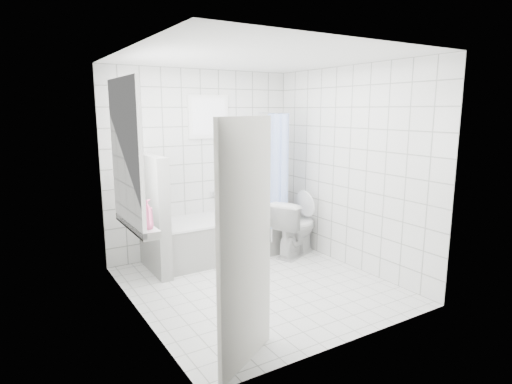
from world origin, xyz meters
TOP-DOWN VIEW (x-y plane):
  - ground at (0.00, 0.00)m, footprint 3.00×3.00m
  - ceiling at (0.00, 0.00)m, footprint 3.00×3.00m
  - wall_back at (0.00, 1.50)m, footprint 2.80×0.02m
  - wall_front at (0.00, -1.50)m, footprint 2.80×0.02m
  - wall_left at (-1.40, 0.00)m, footprint 0.02×3.00m
  - wall_right at (1.40, 0.00)m, footprint 0.02×3.00m
  - window_left at (-1.35, 0.30)m, footprint 0.01×0.90m
  - window_back at (0.10, 1.46)m, footprint 0.50×0.01m
  - window_sill at (-1.31, 0.30)m, footprint 0.18×1.02m
  - door at (-0.91, -1.28)m, footprint 0.71×0.44m
  - bathtub at (0.10, 1.12)m, footprint 1.82×0.77m
  - partition_wall at (-0.88, 1.07)m, footprint 0.15×0.85m
  - tiled_ledge at (1.16, 1.38)m, footprint 0.40×0.24m
  - toilet at (1.03, 0.65)m, footprint 0.90×0.73m
  - curtain_rod at (0.95, 1.10)m, footprint 0.02×0.80m
  - shower_curtain at (0.95, 0.97)m, footprint 0.14×0.48m
  - tub_faucet at (0.20, 1.46)m, footprint 0.18×0.06m
  - sill_bottles at (-1.30, 0.20)m, footprint 0.15×0.67m
  - ledge_bottles at (1.15, 1.35)m, footprint 0.16×0.17m

SIDE VIEW (x-z plane):
  - ground at x=0.00m, z-range 0.00..0.00m
  - tiled_ledge at x=1.16m, z-range 0.00..0.55m
  - bathtub at x=0.10m, z-range 0.00..0.58m
  - toilet at x=1.03m, z-range 0.00..0.81m
  - ledge_bottles at x=1.15m, z-range 0.54..0.81m
  - partition_wall at x=-0.88m, z-range 0.00..1.50m
  - tub_faucet at x=0.20m, z-range 0.82..0.88m
  - window_sill at x=-1.31m, z-range 0.82..0.90m
  - door at x=-0.91m, z-range 0.00..2.00m
  - sill_bottles at x=-1.30m, z-range 0.88..1.17m
  - shower_curtain at x=0.95m, z-range 0.21..1.99m
  - wall_back at x=0.00m, z-range 0.00..2.60m
  - wall_front at x=0.00m, z-range 0.00..2.60m
  - wall_left at x=-1.40m, z-range 0.00..2.60m
  - wall_right at x=1.40m, z-range 0.00..2.60m
  - window_left at x=-1.35m, z-range 0.90..2.30m
  - window_back at x=0.10m, z-range 1.70..2.20m
  - curtain_rod at x=0.95m, z-range 1.99..2.01m
  - ceiling at x=0.00m, z-range 2.60..2.60m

